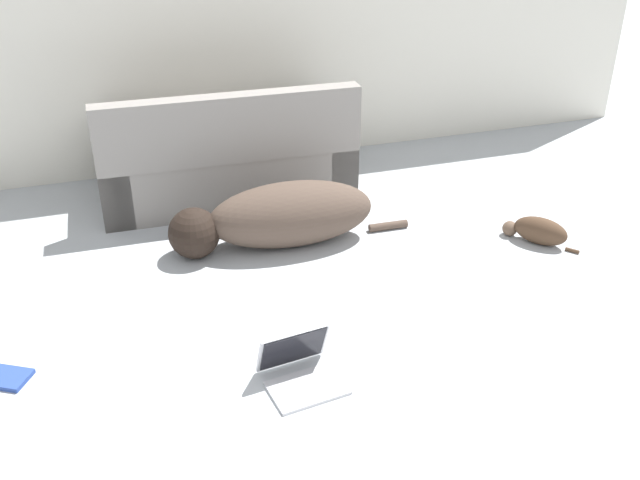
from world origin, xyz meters
TOP-DOWN VIEW (x-y plane):
  - couch at (-0.26, 3.45)m, footprint 1.79×0.89m
  - dog at (-0.10, 2.60)m, footprint 1.57×0.48m
  - cat at (1.48, 2.11)m, footprint 0.36×0.44m
  - laptop_open at (-0.36, 1.29)m, footprint 0.39×0.38m
  - book_blue at (-1.69, 1.71)m, footprint 0.26×0.24m

SIDE VIEW (x-z plane):
  - book_blue at x=-1.69m, z-range 0.00..0.02m
  - laptop_open at x=-0.36m, z-range -0.04..0.20m
  - cat at x=1.48m, z-range 0.00..0.17m
  - dog at x=-0.10m, z-range -0.01..0.40m
  - couch at x=-0.26m, z-range -0.16..0.69m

